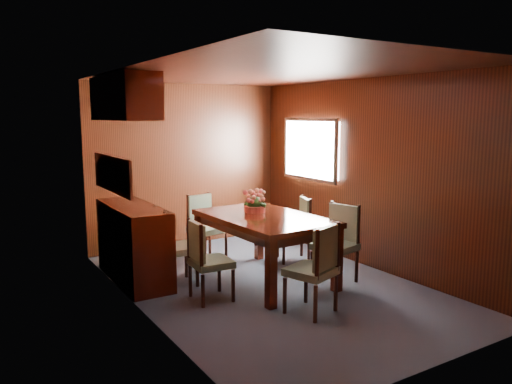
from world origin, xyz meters
TOP-DOWN VIEW (x-y plane):
  - ground at (0.00, 0.00)m, footprint 4.50×4.50m
  - room_shell at (-0.10, 0.33)m, footprint 3.06×4.52m
  - sideboard at (-1.25, 1.00)m, footprint 0.48×1.40m
  - dining_table at (0.06, 0.20)m, footprint 1.10×1.70m
  - chair_left_near at (-0.82, -0.03)m, footprint 0.42×0.44m
  - chair_left_far at (-0.95, 0.61)m, footprint 0.44×0.46m
  - chair_right_near at (0.79, -0.28)m, footprint 0.50×0.52m
  - chair_right_far at (0.89, 0.66)m, footprint 0.51×0.52m
  - chair_head at (-0.06, -0.94)m, footprint 0.54×0.53m
  - chair_foot at (-0.13, 1.42)m, footprint 0.50×0.48m
  - flower_centerpiece at (0.08, 0.44)m, footprint 0.27×0.27m

SIDE VIEW (x-z plane):
  - ground at x=0.00m, z-range 0.00..0.00m
  - sideboard at x=-1.25m, z-range 0.00..0.90m
  - chair_right_far at x=0.89m, z-range 0.05..0.91m
  - chair_left_near at x=-0.82m, z-range 0.05..0.91m
  - chair_foot at x=-0.13m, z-range 0.05..0.93m
  - chair_left_far at x=-0.95m, z-range 0.05..0.95m
  - chair_head at x=-0.06m, z-range 0.05..0.96m
  - chair_right_near at x=0.79m, z-range 0.05..0.97m
  - dining_table at x=0.06m, z-range 0.28..1.06m
  - flower_centerpiece at x=0.08m, z-range 0.77..1.05m
  - room_shell at x=-0.10m, z-range 0.43..2.84m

